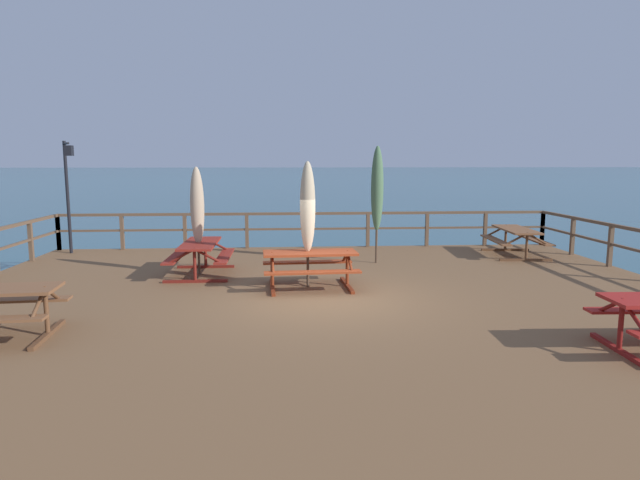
# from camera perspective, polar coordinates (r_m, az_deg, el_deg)

# --- Properties ---
(ground_plane) EXTENTS (600.00, 600.00, 0.00)m
(ground_plane) POSITION_cam_1_polar(r_m,az_deg,el_deg) (10.79, 0.36, -9.45)
(ground_plane) COLOR #2D5B6B
(wooden_deck) EXTENTS (15.17, 12.90, 0.65)m
(wooden_deck) POSITION_cam_1_polar(r_m,az_deg,el_deg) (10.70, 0.37, -7.79)
(wooden_deck) COLOR brown
(wooden_deck) RESTS_ON ground
(railing_waterside_far) EXTENTS (14.97, 0.10, 1.09)m
(railing_waterside_far) POSITION_cam_1_polar(r_m,az_deg,el_deg) (16.68, -1.28, 1.76)
(railing_waterside_far) COLOR brown
(railing_waterside_far) RESTS_ON wooden_deck
(picnic_table_back_left) EXTENTS (1.40, 2.04, 0.78)m
(picnic_table_back_left) POSITION_cam_1_polar(r_m,az_deg,el_deg) (12.96, -12.42, -1.14)
(picnic_table_back_left) COLOR maroon
(picnic_table_back_left) RESTS_ON wooden_deck
(picnic_table_front_right) EXTENTS (2.00, 1.49, 0.78)m
(picnic_table_front_right) POSITION_cam_1_polar(r_m,az_deg,el_deg) (11.37, -1.05, -2.25)
(picnic_table_front_right) COLOR #993819
(picnic_table_front_right) RESTS_ON wooden_deck
(picnic_table_front_left) EXTENTS (1.56, 2.16, 0.78)m
(picnic_table_front_left) POSITION_cam_1_polar(r_m,az_deg,el_deg) (16.21, 19.81, 0.42)
(picnic_table_front_left) COLOR brown
(picnic_table_front_left) RESTS_ON wooden_deck
(patio_umbrella_short_mid) EXTENTS (0.32, 0.32, 2.51)m
(patio_umbrella_short_mid) POSITION_cam_1_polar(r_m,az_deg,el_deg) (12.90, -12.73, 3.44)
(patio_umbrella_short_mid) COLOR #4C3828
(patio_umbrella_short_mid) RESTS_ON wooden_deck
(patio_umbrella_short_back) EXTENTS (0.32, 0.32, 2.64)m
(patio_umbrella_short_back) POSITION_cam_1_polar(r_m,az_deg,el_deg) (11.29, -1.30, 3.40)
(patio_umbrella_short_back) COLOR #4C3828
(patio_umbrella_short_back) RESTS_ON wooden_deck
(patio_umbrella_tall_mid_right) EXTENTS (0.32, 0.32, 3.02)m
(patio_umbrella_tall_mid_right) POSITION_cam_1_polar(r_m,az_deg,el_deg) (14.10, 6.01, 5.31)
(patio_umbrella_tall_mid_right) COLOR #4C3828
(patio_umbrella_tall_mid_right) RESTS_ON wooden_deck
(lamp_post_hooked) EXTENTS (0.43, 0.61, 3.20)m
(lamp_post_hooked) POSITION_cam_1_polar(r_m,az_deg,el_deg) (16.94, -24.87, 5.73)
(lamp_post_hooked) COLOR black
(lamp_post_hooked) RESTS_ON wooden_deck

